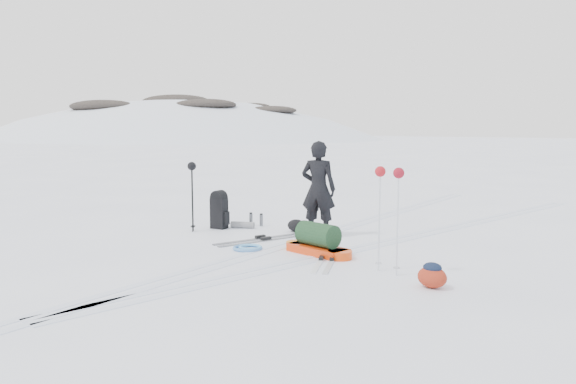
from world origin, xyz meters
The scene contains 13 objects.
ground centered at (0.00, 0.00, 0.00)m, with size 200.00×200.00×0.00m, color white.
ski_tracks centered at (0.61, 0.88, 0.00)m, with size 3.38×17.97×0.01m.
skier centered at (0.00, 0.95, 0.92)m, with size 0.67×0.44×1.84m, color black.
pulk_sled centered at (0.88, -0.26, 0.20)m, with size 1.41×0.58×0.52m.
expedition_rucksack centered at (-2.05, 0.37, 0.37)m, with size 0.77×0.65×0.80m.
ski_poles_black centered at (-2.26, -0.23, 1.15)m, with size 0.17×0.18×1.41m.
ski_poles_silver centered at (2.38, -0.60, 1.29)m, with size 0.49×0.22×1.54m.
touring_skis_grey centered at (-0.60, 0.03, 0.02)m, with size 0.82×1.99×0.07m.
touring_skis_white centered at (1.27, -0.54, 0.01)m, with size 1.03×1.64×0.06m.
rope_coil centered at (-0.25, -0.74, 0.03)m, with size 0.61×0.61×0.06m.
small_daypack centered at (3.21, -0.89, 0.16)m, with size 0.42×0.32×0.34m.
thermos_pair centered at (-1.69, 1.02, 0.14)m, with size 0.25×0.22×0.29m.
stuff_sack centered at (-0.62, 1.06, 0.12)m, with size 0.44×0.36×0.25m.
Camera 1 is at (6.30, -7.64, 2.11)m, focal length 35.00 mm.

